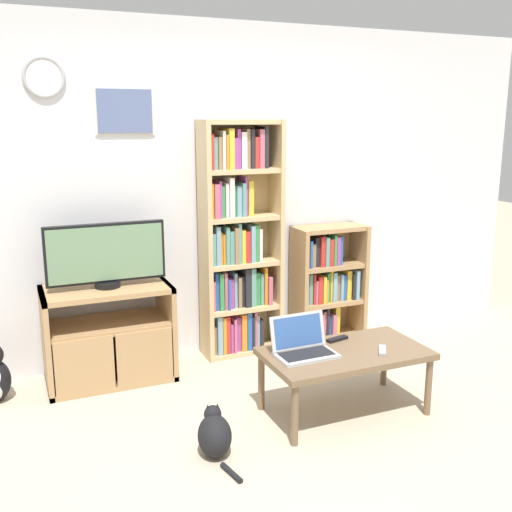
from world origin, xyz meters
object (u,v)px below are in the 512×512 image
object	(u,v)px
coffee_table	(345,357)
remote_near_laptop	(382,351)
television	(106,255)
laptop	(303,345)
cat	(215,434)
bookshelf_short	(324,284)
tv_stand	(109,334)
remote_far_from_laptop	(337,339)
bookshelf_tall	(237,244)

from	to	relation	value
coffee_table	remote_near_laptop	world-z (taller)	remote_near_laptop
television	laptop	xyz separation A→B (m)	(1.02, -1.04, -0.45)
cat	laptop	bearing A→B (deg)	28.14
bookshelf_short	tv_stand	bearing A→B (deg)	-175.76
tv_stand	bookshelf_short	bearing A→B (deg)	4.24
remote_far_from_laptop	laptop	bearing A→B (deg)	-80.87
tv_stand	coffee_table	distance (m)	1.71
tv_stand	television	distance (m)	0.59
bookshelf_short	remote_near_laptop	world-z (taller)	bookshelf_short
tv_stand	remote_near_laptop	world-z (taller)	tv_stand
bookshelf_tall	coffee_table	bearing A→B (deg)	-78.19
television	remote_near_laptop	world-z (taller)	television
bookshelf_short	laptop	bearing A→B (deg)	-124.86
coffee_table	laptop	world-z (taller)	laptop
remote_far_from_laptop	cat	size ratio (longest dim) A/B	0.35
tv_stand	remote_near_laptop	xyz separation A→B (m)	(1.52, -1.20, 0.08)
bookshelf_short	laptop	size ratio (longest dim) A/B	2.60
laptop	remote_far_from_laptop	size ratio (longest dim) A/B	2.30
bookshelf_short	coffee_table	size ratio (longest dim) A/B	0.95
coffee_table	cat	bearing A→B (deg)	-170.95
bookshelf_short	coffee_table	world-z (taller)	bookshelf_short
laptop	cat	size ratio (longest dim) A/B	0.82
television	remote_near_laptop	xyz separation A→B (m)	(1.51, -1.21, -0.50)
television	bookshelf_short	bearing A→B (deg)	4.05
bookshelf_tall	bookshelf_short	size ratio (longest dim) A/B	1.88
bookshelf_tall	cat	world-z (taller)	bookshelf_tall
television	remote_near_laptop	bearing A→B (deg)	-38.75
remote_far_from_laptop	cat	xyz separation A→B (m)	(-0.99, -0.33, -0.31)
cat	bookshelf_tall	bearing A→B (deg)	74.76
tv_stand	laptop	size ratio (longest dim) A/B	2.36
coffee_table	tv_stand	bearing A→B (deg)	140.29
laptop	remote_near_laptop	size ratio (longest dim) A/B	2.43
bookshelf_short	laptop	distance (m)	1.43
bookshelf_short	remote_near_laptop	size ratio (longest dim) A/B	6.33
bookshelf_tall	remote_far_from_laptop	distance (m)	1.20
laptop	coffee_table	bearing A→B (deg)	-12.25
remote_near_laptop	tv_stand	bearing A→B (deg)	175.97
bookshelf_tall	television	bearing A→B (deg)	-172.26
tv_stand	cat	size ratio (longest dim) A/B	1.92
bookshelf_tall	bookshelf_short	distance (m)	0.90
television	coffee_table	distance (m)	1.79
coffee_table	laptop	bearing A→B (deg)	168.83
bookshelf_short	remote_far_from_laptop	xyz separation A→B (m)	(-0.49, -1.05, -0.05)
bookshelf_tall	remote_near_laptop	bearing A→B (deg)	-71.04
coffee_table	remote_near_laptop	xyz separation A→B (m)	(0.20, -0.11, 0.05)
tv_stand	bookshelf_short	distance (m)	1.86
coffee_table	remote_near_laptop	distance (m)	0.24
bookshelf_short	remote_near_laptop	distance (m)	1.38
laptop	cat	bearing A→B (deg)	-163.89
tv_stand	remote_far_from_laptop	xyz separation A→B (m)	(1.36, -0.91, 0.08)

